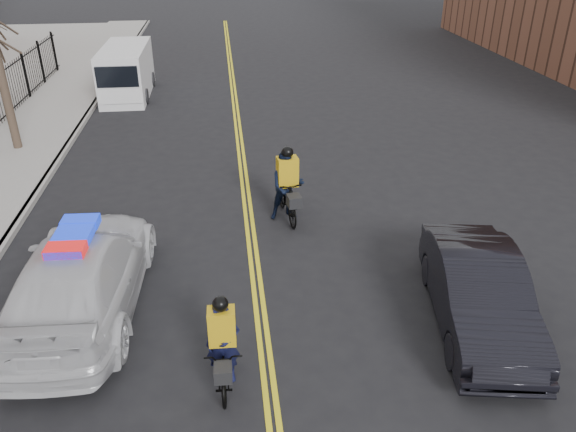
% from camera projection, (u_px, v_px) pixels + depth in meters
% --- Properties ---
extents(ground, '(120.00, 120.00, 0.00)m').
position_uv_depth(ground, '(260.00, 313.00, 11.34)').
color(ground, black).
rests_on(ground, ground).
extents(center_line_left, '(0.10, 60.00, 0.01)m').
position_uv_depth(center_line_left, '(240.00, 163.00, 18.36)').
color(center_line_left, yellow).
rests_on(center_line_left, ground).
extents(center_line_right, '(0.10, 60.00, 0.01)m').
position_uv_depth(center_line_right, '(245.00, 163.00, 18.38)').
color(center_line_right, yellow).
rests_on(center_line_right, ground).
extents(sidewalk, '(3.00, 60.00, 0.15)m').
position_uv_depth(sidewalk, '(3.00, 172.00, 17.56)').
color(sidewalk, gray).
rests_on(sidewalk, ground).
extents(curb, '(0.20, 60.00, 0.15)m').
position_uv_depth(curb, '(52.00, 170.00, 17.71)').
color(curb, gray).
rests_on(curb, ground).
extents(police_cruiser, '(2.52, 5.71, 1.79)m').
position_uv_depth(police_cruiser, '(81.00, 274.00, 11.11)').
color(police_cruiser, silver).
rests_on(police_cruiser, ground).
extents(dark_sedan, '(2.28, 4.63, 1.46)m').
position_uv_depth(dark_sedan, '(479.00, 293.00, 10.72)').
color(dark_sedan, black).
rests_on(dark_sedan, ground).
extents(cargo_van, '(2.01, 5.13, 2.15)m').
position_uv_depth(cargo_van, '(126.00, 73.00, 25.01)').
color(cargo_van, white).
rests_on(cargo_van, ground).
extents(cyclist_near, '(0.65, 1.77, 1.72)m').
position_uv_depth(cyclist_near, '(224.00, 352.00, 9.44)').
color(cyclist_near, black).
rests_on(cyclist_near, ground).
extents(cyclist_far, '(0.98, 2.05, 2.02)m').
position_uv_depth(cyclist_far, '(287.00, 191.00, 14.63)').
color(cyclist_far, black).
rests_on(cyclist_far, ground).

